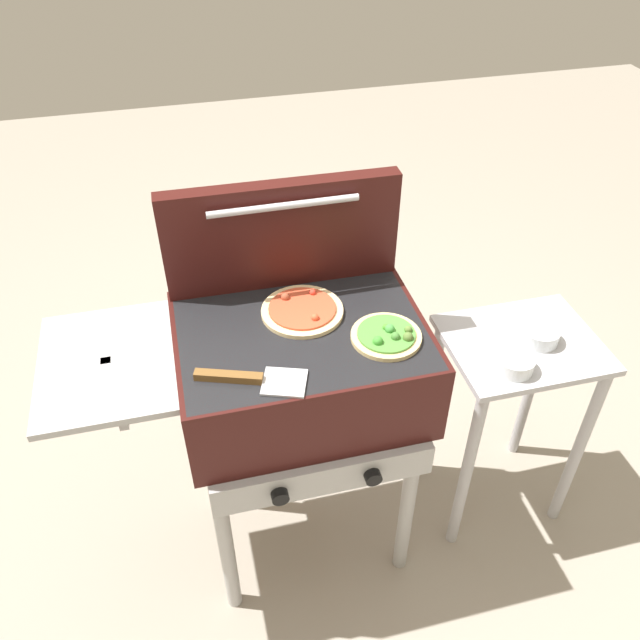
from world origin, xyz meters
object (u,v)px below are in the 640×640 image
object	(u,v)px
topping_bowl_far	(515,364)
topping_bowl_near	(540,335)
grill	(297,372)
spatula	(252,379)
pizza_pepperoni	(302,310)
pizza_veggie	(387,336)
prep_table	(511,390)

from	to	relation	value
topping_bowl_far	topping_bowl_near	bearing A→B (deg)	36.47
grill	spatula	distance (m)	0.25
pizza_pepperoni	topping_bowl_far	size ratio (longest dim) A/B	2.04
pizza_pepperoni	topping_bowl_near	xyz separation A→B (m)	(0.68, -0.07, -0.17)
pizza_veggie	spatula	size ratio (longest dim) A/B	0.67
spatula	topping_bowl_near	size ratio (longest dim) A/B	2.39
grill	prep_table	world-z (taller)	grill
pizza_pepperoni	pizza_veggie	bearing A→B (deg)	-39.79
grill	topping_bowl_far	size ratio (longest dim) A/B	9.13
pizza_veggie	topping_bowl_far	xyz separation A→B (m)	(0.38, -0.01, -0.17)
pizza_pepperoni	spatula	distance (m)	0.28
pizza_pepperoni	spatula	bearing A→B (deg)	-127.69
grill	pizza_veggie	xyz separation A→B (m)	(0.21, -0.08, 0.15)
grill	prep_table	bearing A→B (deg)	0.37
pizza_pepperoni	topping_bowl_far	bearing A→B (deg)	-16.39
grill	pizza_pepperoni	xyz separation A→B (m)	(0.03, 0.07, 0.15)
prep_table	pizza_pepperoni	bearing A→B (deg)	174.31
pizza_pepperoni	prep_table	distance (m)	0.75
spatula	topping_bowl_far	size ratio (longest dim) A/B	2.51
pizza_veggie	spatula	xyz separation A→B (m)	(-0.35, -0.07, -0.00)
prep_table	topping_bowl_far	xyz separation A→B (m)	(-0.08, -0.10, 0.22)
pizza_veggie	topping_bowl_far	world-z (taller)	pizza_veggie
pizza_pepperoni	topping_bowl_near	world-z (taller)	pizza_pepperoni
topping_bowl_near	topping_bowl_far	world-z (taller)	same
grill	topping_bowl_far	bearing A→B (deg)	-9.22
pizza_veggie	topping_bowl_far	size ratio (longest dim) A/B	1.68
topping_bowl_near	spatula	bearing A→B (deg)	-170.17
pizza_pepperoni	topping_bowl_far	world-z (taller)	pizza_pepperoni
grill	topping_bowl_near	world-z (taller)	grill
pizza_veggie	topping_bowl_near	size ratio (longest dim) A/B	1.60
grill	topping_bowl_near	bearing A→B (deg)	-0.20
topping_bowl_far	spatula	bearing A→B (deg)	-175.71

